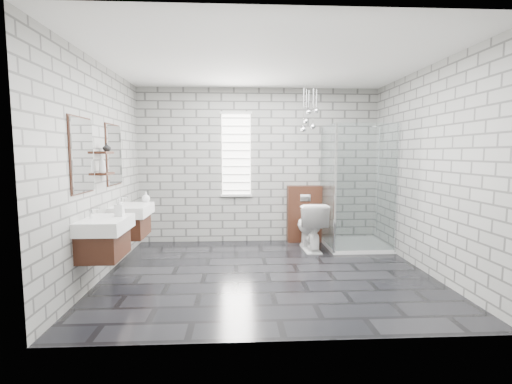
{
  "coord_description": "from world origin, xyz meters",
  "views": [
    {
      "loc": [
        -0.4,
        -4.75,
        1.57
      ],
      "look_at": [
        -0.13,
        0.35,
        1.04
      ],
      "focal_mm": 26.0,
      "sensor_mm": 36.0,
      "label": 1
    }
  ],
  "objects": [
    {
      "name": "floor",
      "position": [
        0.0,
        0.0,
        -0.01
      ],
      "size": [
        4.2,
        3.6,
        0.02
      ],
      "primitive_type": "cube",
      "color": "black",
      "rests_on": "ground"
    },
    {
      "name": "ceiling",
      "position": [
        0.0,
        0.0,
        2.71
      ],
      "size": [
        4.2,
        3.6,
        0.02
      ],
      "primitive_type": "cube",
      "color": "white",
      "rests_on": "wall_back"
    },
    {
      "name": "wall_back",
      "position": [
        0.0,
        1.81,
        1.35
      ],
      "size": [
        4.2,
        0.02,
        2.7
      ],
      "primitive_type": "cube",
      "color": "#969591",
      "rests_on": "floor"
    },
    {
      "name": "wall_front",
      "position": [
        0.0,
        -1.81,
        1.35
      ],
      "size": [
        4.2,
        0.02,
        2.7
      ],
      "primitive_type": "cube",
      "color": "#969591",
      "rests_on": "floor"
    },
    {
      "name": "wall_left",
      "position": [
        -2.11,
        0.0,
        1.35
      ],
      "size": [
        0.02,
        3.6,
        2.7
      ],
      "primitive_type": "cube",
      "color": "#969591",
      "rests_on": "floor"
    },
    {
      "name": "wall_right",
      "position": [
        2.11,
        0.0,
        1.35
      ],
      "size": [
        0.02,
        3.6,
        2.7
      ],
      "primitive_type": "cube",
      "color": "#969591",
      "rests_on": "floor"
    },
    {
      "name": "vanity_left",
      "position": [
        -1.91,
        -0.59,
        0.76
      ],
      "size": [
        0.47,
        0.7,
        1.57
      ],
      "color": "#402013",
      "rests_on": "wall_left"
    },
    {
      "name": "vanity_right",
      "position": [
        -1.91,
        0.48,
        0.76
      ],
      "size": [
        0.47,
        0.7,
        1.57
      ],
      "color": "#402013",
      "rests_on": "wall_left"
    },
    {
      "name": "shelf_lower",
      "position": [
        -2.03,
        -0.05,
        1.32
      ],
      "size": [
        0.14,
        0.3,
        0.03
      ],
      "primitive_type": "cube",
      "color": "#402013",
      "rests_on": "wall_left"
    },
    {
      "name": "shelf_upper",
      "position": [
        -2.03,
        -0.05,
        1.58
      ],
      "size": [
        0.14,
        0.3,
        0.03
      ],
      "primitive_type": "cube",
      "color": "#402013",
      "rests_on": "wall_left"
    },
    {
      "name": "window",
      "position": [
        -0.4,
        1.78,
        1.55
      ],
      "size": [
        0.56,
        0.05,
        1.48
      ],
      "color": "white",
      "rests_on": "wall_back"
    },
    {
      "name": "cistern_panel",
      "position": [
        0.8,
        1.7,
        0.5
      ],
      "size": [
        0.6,
        0.2,
        1.0
      ],
      "primitive_type": "cube",
      "color": "#402013",
      "rests_on": "floor"
    },
    {
      "name": "flush_plate",
      "position": [
        0.8,
        1.6,
        0.8
      ],
      "size": [
        0.18,
        0.01,
        0.12
      ],
      "primitive_type": "cube",
      "color": "silver",
      "rests_on": "cistern_panel"
    },
    {
      "name": "shower_enclosure",
      "position": [
        1.5,
        1.18,
        0.5
      ],
      "size": [
        1.0,
        1.0,
        2.03
      ],
      "color": "white",
      "rests_on": "floor"
    },
    {
      "name": "pendant_cluster",
      "position": [
        0.81,
        1.38,
        2.12
      ],
      "size": [
        0.32,
        0.21,
        0.79
      ],
      "color": "silver",
      "rests_on": "ceiling"
    },
    {
      "name": "toilet",
      "position": [
        0.8,
        1.14,
        0.39
      ],
      "size": [
        0.46,
        0.78,
        0.78
      ],
      "primitive_type": "imported",
      "rotation": [
        0.0,
        0.0,
        3.18
      ],
      "color": "white",
      "rests_on": "floor"
    },
    {
      "name": "soap_bottle_a",
      "position": [
        -1.75,
        -0.44,
        0.95
      ],
      "size": [
        0.1,
        0.1,
        0.2
      ],
      "primitive_type": "imported",
      "rotation": [
        0.0,
        0.0,
        -0.04
      ],
      "color": "#B2B2B2",
      "rests_on": "vanity_left"
    },
    {
      "name": "soap_bottle_b",
      "position": [
        -1.75,
        0.8,
        0.93
      ],
      "size": [
        0.16,
        0.16,
        0.15
      ],
      "primitive_type": "imported",
      "rotation": [
        0.0,
        0.0,
        0.43
      ],
      "color": "#B2B2B2",
      "rests_on": "vanity_right"
    },
    {
      "name": "soap_bottle_c",
      "position": [
        -2.02,
        -0.17,
        1.44
      ],
      "size": [
        0.09,
        0.09,
        0.21
      ],
      "primitive_type": "imported",
      "rotation": [
        0.0,
        0.0,
        0.09
      ],
      "color": "#B2B2B2",
      "rests_on": "shelf_lower"
    },
    {
      "name": "vase",
      "position": [
        -2.02,
        0.02,
        1.65
      ],
      "size": [
        0.13,
        0.13,
        0.1
      ],
      "primitive_type": "imported",
      "rotation": [
        0.0,
        0.0,
        0.41
      ],
      "color": "#B2B2B2",
      "rests_on": "shelf_upper"
    }
  ]
}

